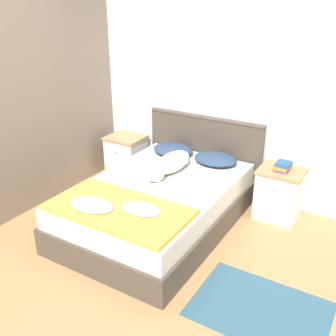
% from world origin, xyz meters
% --- Properties ---
extents(ground_plane, '(16.00, 16.00, 0.00)m').
position_xyz_m(ground_plane, '(0.00, 0.00, 0.00)').
color(ground_plane, tan).
extents(wall_back, '(9.00, 0.06, 2.55)m').
position_xyz_m(wall_back, '(0.00, 2.13, 1.27)').
color(wall_back, silver).
rests_on(wall_back, ground_plane).
extents(wall_side_left, '(0.06, 3.10, 2.55)m').
position_xyz_m(wall_side_left, '(-1.44, 1.05, 1.27)').
color(wall_side_left, gray).
rests_on(wall_side_left, ground_plane).
extents(bed, '(1.38, 2.04, 0.48)m').
position_xyz_m(bed, '(-0.00, 1.01, 0.24)').
color(bed, '#4C4238').
rests_on(bed, ground_plane).
extents(headboard, '(1.46, 0.06, 0.93)m').
position_xyz_m(headboard, '(-0.00, 2.06, 0.49)').
color(headboard, '#4C4238').
rests_on(headboard, ground_plane).
extents(nightstand_left, '(0.46, 0.41, 0.56)m').
position_xyz_m(nightstand_left, '(-1.01, 1.84, 0.28)').
color(nightstand_left, white).
rests_on(nightstand_left, ground_plane).
extents(nightstand_right, '(0.46, 0.41, 0.56)m').
position_xyz_m(nightstand_right, '(1.01, 1.84, 0.28)').
color(nightstand_right, white).
rests_on(nightstand_right, ground_plane).
extents(pillow_left, '(0.49, 0.38, 0.12)m').
position_xyz_m(pillow_left, '(-0.28, 1.79, 0.54)').
color(pillow_left, navy).
rests_on(pillow_left, bed).
extents(pillow_right, '(0.49, 0.38, 0.12)m').
position_xyz_m(pillow_right, '(0.28, 1.79, 0.54)').
color(pillow_right, navy).
rests_on(pillow_right, bed).
extents(quilt, '(1.26, 0.68, 0.07)m').
position_xyz_m(quilt, '(-0.01, 0.37, 0.50)').
color(quilt, gold).
rests_on(quilt, bed).
extents(dog, '(0.27, 0.84, 0.19)m').
position_xyz_m(dog, '(-0.05, 1.34, 0.57)').
color(dog, silver).
rests_on(dog, bed).
extents(book_stack, '(0.16, 0.22, 0.08)m').
position_xyz_m(book_stack, '(1.02, 1.84, 0.60)').
color(book_stack, '#703D7F').
rests_on(book_stack, nightstand_right).
extents(rug, '(1.02, 0.75, 0.00)m').
position_xyz_m(rug, '(1.33, 0.39, 0.00)').
color(rug, '#335B70').
rests_on(rug, ground_plane).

